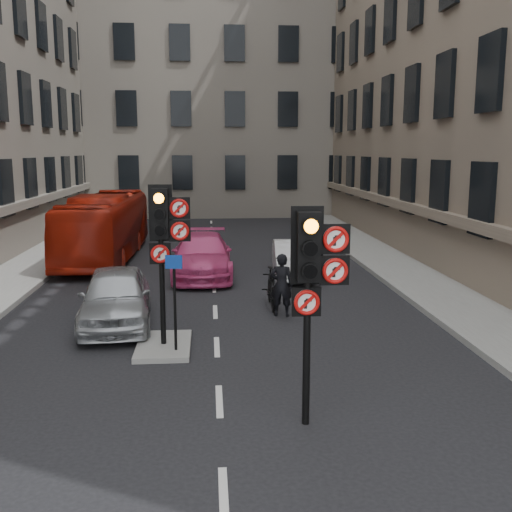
{
  "coord_description": "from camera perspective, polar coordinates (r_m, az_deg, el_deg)",
  "views": [
    {
      "loc": [
        -0.14,
        -8.12,
        4.44
      ],
      "look_at": [
        0.68,
        2.2,
        2.6
      ],
      "focal_mm": 42.0,
      "sensor_mm": 36.0,
      "label": 1
    }
  ],
  "objects": [
    {
      "name": "building_far",
      "position": [
        46.45,
        -4.52,
        16.92
      ],
      "size": [
        30.0,
        14.0,
        20.0
      ],
      "primitive_type": "cube",
      "color": "gray",
      "rests_on": "ground"
    },
    {
      "name": "pavement_right",
      "position": [
        21.86,
        15.2,
        -1.79
      ],
      "size": [
        3.0,
        50.0,
        0.16
      ],
      "primitive_type": "cube",
      "color": "gray",
      "rests_on": "ground"
    },
    {
      "name": "bus_red",
      "position": [
        25.37,
        -14.15,
        2.74
      ],
      "size": [
        2.45,
        9.62,
        2.67
      ],
      "primitive_type": "imported",
      "rotation": [
        0.0,
        0.0,
        -0.02
      ],
      "color": "maroon",
      "rests_on": "ground"
    },
    {
      "name": "centre_island",
      "position": [
        13.87,
        -8.77,
        -8.45
      ],
      "size": [
        1.2,
        2.0,
        0.12
      ],
      "primitive_type": "cube",
      "color": "gray",
      "rests_on": "ground"
    },
    {
      "name": "car_pink",
      "position": [
        21.32,
        -5.15,
        0.05
      ],
      "size": [
        2.08,
        5.11,
        1.48
      ],
      "primitive_type": "imported",
      "rotation": [
        0.0,
        0.0,
        0.0
      ],
      "color": "#CF3D7A",
      "rests_on": "ground"
    },
    {
      "name": "motorcycle",
      "position": [
        17.05,
        1.46,
        -3.06
      ],
      "size": [
        0.56,
        1.89,
        1.13
      ],
      "primitive_type": "imported",
      "rotation": [
        0.0,
        0.0,
        -0.01
      ],
      "color": "black",
      "rests_on": "ground"
    },
    {
      "name": "signal_near",
      "position": [
        9.44,
        5.48,
        -1.31
      ],
      "size": [
        0.91,
        0.4,
        3.58
      ],
      "color": "black",
      "rests_on": "ground"
    },
    {
      "name": "info_sign",
      "position": [
        13.0,
        -7.77,
        -3.15
      ],
      "size": [
        0.37,
        0.13,
        2.11
      ],
      "rotation": [
        0.0,
        0.0,
        -0.13
      ],
      "color": "black",
      "rests_on": "centre_island"
    },
    {
      "name": "car_silver",
      "position": [
        15.75,
        -13.21,
        -3.79
      ],
      "size": [
        2.14,
        4.48,
        1.48
      ],
      "primitive_type": "imported",
      "rotation": [
        0.0,
        0.0,
        0.09
      ],
      "color": "#A5A9AC",
      "rests_on": "ground"
    },
    {
      "name": "ground",
      "position": [
        9.26,
        -3.27,
        -18.6
      ],
      "size": [
        120.0,
        120.0,
        0.0
      ],
      "primitive_type": "plane",
      "color": "black",
      "rests_on": "ground"
    },
    {
      "name": "motorcyclist",
      "position": [
        16.11,
        2.44,
        -2.77
      ],
      "size": [
        0.71,
        0.55,
        1.72
      ],
      "primitive_type": "imported",
      "rotation": [
        0.0,
        0.0,
        2.89
      ],
      "color": "black",
      "rests_on": "ground"
    },
    {
      "name": "signal_far",
      "position": [
        13.26,
        -8.71,
        2.44
      ],
      "size": [
        0.91,
        0.4,
        3.58
      ],
      "color": "black",
      "rests_on": "centre_island"
    },
    {
      "name": "car_white",
      "position": [
        21.2,
        3.54,
        -0.3
      ],
      "size": [
        1.57,
        3.89,
        1.26
      ],
      "primitive_type": "imported",
      "rotation": [
        0.0,
        0.0,
        -0.06
      ],
      "color": "silver",
      "rests_on": "ground"
    }
  ]
}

